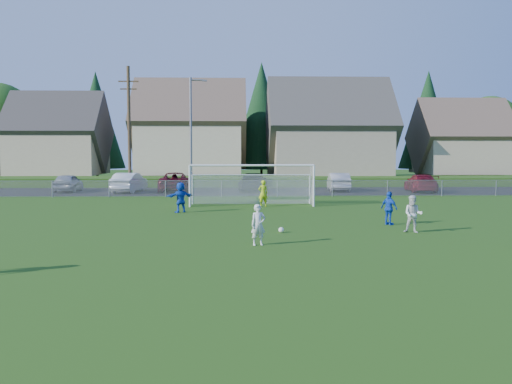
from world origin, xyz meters
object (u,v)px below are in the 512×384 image
at_px(car_f, 338,182).
at_px(soccer_goal, 252,178).
at_px(car_b, 129,182).
at_px(car_c, 175,182).
at_px(goalkeeper, 263,193).
at_px(player_blue_b, 180,197).
at_px(soccer_ball, 281,230).
at_px(player_blue_a, 389,208).
at_px(player_white_b, 413,214).
at_px(car_d, 253,182).
at_px(car_a, 68,183).
at_px(car_g, 421,183).
at_px(player_white_a, 258,225).

relative_size(car_f, soccer_goal, 0.61).
distance_m(car_b, car_c, 3.65).
bearing_deg(goalkeeper, player_blue_b, 21.56).
distance_m(soccer_ball, player_blue_a, 5.46).
bearing_deg(player_blue_a, soccer_ball, 79.05).
height_order(player_blue_b, soccer_goal, soccer_goal).
xyz_separation_m(goalkeeper, car_f, (6.82, 12.48, -0.04)).
relative_size(soccer_ball, goalkeeper, 0.14).
distance_m(player_white_b, player_blue_b, 12.65).
bearing_deg(player_blue_a, car_d, -19.58).
relative_size(soccer_ball, car_f, 0.05).
bearing_deg(player_white_b, car_f, 109.73).
bearing_deg(player_white_b, player_blue_b, 165.81).
relative_size(player_white_b, car_c, 0.27).
xyz_separation_m(soccer_ball, soccer_goal, (-0.91, 11.26, 1.52)).
height_order(car_a, car_g, car_a).
bearing_deg(player_white_b, car_b, 148.24).
relative_size(soccer_ball, car_g, 0.04).
bearing_deg(soccer_goal, car_g, 36.49).
xyz_separation_m(player_white_a, goalkeeper, (0.79, 13.22, 0.07)).
bearing_deg(car_c, goalkeeper, 112.42).
relative_size(player_white_b, soccer_goal, 0.20).
bearing_deg(goalkeeper, car_a, -50.01).
distance_m(player_blue_a, car_g, 21.02).
bearing_deg(player_blue_b, car_a, -84.76).
height_order(player_white_a, car_a, car_a).
bearing_deg(car_f, soccer_ball, 78.47).
bearing_deg(goalkeeper, car_b, -59.87).
relative_size(player_white_a, car_b, 0.30).
relative_size(player_blue_b, car_c, 0.29).
relative_size(car_c, car_g, 1.14).
bearing_deg(player_white_a, player_blue_a, 23.42).
bearing_deg(car_c, car_b, 9.26).
bearing_deg(player_blue_b, player_white_b, 113.07).
relative_size(car_a, soccer_goal, 0.58).
distance_m(player_white_b, car_b, 27.17).
bearing_deg(car_a, player_blue_b, 122.01).
xyz_separation_m(car_a, car_g, (28.50, -1.07, -0.02)).
height_order(car_a, car_f, car_f).
relative_size(soccer_ball, soccer_goal, 0.03).
distance_m(player_white_b, car_f, 23.07).
height_order(car_c, car_f, car_c).
bearing_deg(car_a, car_b, 169.27).
bearing_deg(player_blue_b, player_white_a, 80.34).
bearing_deg(car_d, player_white_b, 111.04).
height_order(soccer_ball, car_a, car_a).
bearing_deg(car_c, player_blue_b, 92.18).
bearing_deg(goalkeeper, car_d, -100.07).
bearing_deg(car_g, soccer_goal, 43.38).
height_order(car_d, soccer_goal, soccer_goal).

